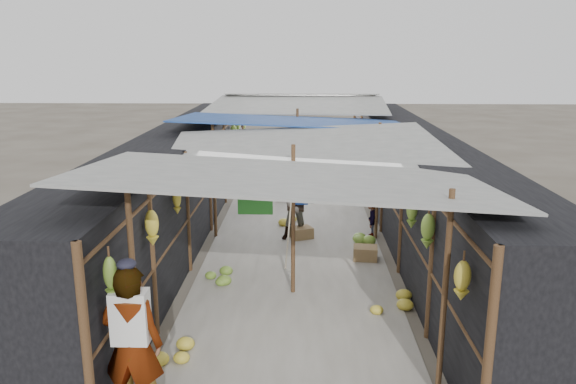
# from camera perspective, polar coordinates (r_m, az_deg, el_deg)

# --- Properties ---
(aisle_slab) EXTENTS (3.60, 16.00, 0.02)m
(aisle_slab) POSITION_cam_1_polar(r_m,az_deg,el_deg) (13.15, 0.79, -3.90)
(aisle_slab) COLOR #9E998E
(aisle_slab) RESTS_ON ground
(stall_left) EXTENTS (1.40, 15.00, 2.30)m
(stall_left) POSITION_cam_1_polar(r_m,az_deg,el_deg) (13.16, -11.03, 1.00)
(stall_left) COLOR black
(stall_left) RESTS_ON ground
(stall_right) EXTENTS (1.40, 15.00, 2.30)m
(stall_right) POSITION_cam_1_polar(r_m,az_deg,el_deg) (13.09, 12.71, 0.85)
(stall_right) COLOR black
(stall_right) RESTS_ON ground
(crate_near) EXTENTS (0.55, 0.51, 0.27)m
(crate_near) POSITION_cam_1_polar(r_m,az_deg,el_deg) (12.56, 1.40, -4.19)
(crate_near) COLOR #987A4D
(crate_near) RESTS_ON ground
(crate_mid) EXTENTS (0.51, 0.43, 0.28)m
(crate_mid) POSITION_cam_1_polar(r_m,az_deg,el_deg) (11.40, 7.85, -6.20)
(crate_mid) COLOR #987A4D
(crate_mid) RESTS_ON ground
(crate_back) EXTENTS (0.51, 0.44, 0.29)m
(crate_back) POSITION_cam_1_polar(r_m,az_deg,el_deg) (15.76, -0.33, -0.36)
(crate_back) COLOR #987A4D
(crate_back) RESTS_ON ground
(black_basin) EXTENTS (0.67, 0.67, 0.20)m
(black_basin) POSITION_cam_1_polar(r_m,az_deg,el_deg) (16.62, 4.32, 0.20)
(black_basin) COLOR black
(black_basin) RESTS_ON ground
(vendor_elderly) EXTENTS (0.71, 0.49, 1.87)m
(vendor_elderly) POSITION_cam_1_polar(r_m,az_deg,el_deg) (6.60, -15.53, -14.74)
(vendor_elderly) COLOR silver
(vendor_elderly) RESTS_ON ground
(shopper_blue) EXTENTS (0.88, 0.75, 1.59)m
(shopper_blue) POSITION_cam_1_polar(r_m,az_deg,el_deg) (12.34, 1.11, -1.31)
(shopper_blue) COLOR #1F549C
(shopper_blue) RESTS_ON ground
(vendor_seated) EXTENTS (0.36, 0.59, 0.88)m
(vendor_seated) POSITION_cam_1_polar(r_m,az_deg,el_deg) (12.77, 8.43, -2.59)
(vendor_seated) COLOR #4C4542
(vendor_seated) RESTS_ON ground
(market_canopy) EXTENTS (5.62, 15.20, 2.77)m
(market_canopy) POSITION_cam_1_polar(r_m,az_deg,el_deg) (12.94, 0.97, 6.70)
(market_canopy) COLOR brown
(market_canopy) RESTS_ON ground
(hanging_bananas) EXTENTS (3.96, 13.87, 0.88)m
(hanging_bananas) POSITION_cam_1_polar(r_m,az_deg,el_deg) (12.57, 1.42, 3.01)
(hanging_bananas) COLOR olive
(hanging_bananas) RESTS_ON ground
(floor_bananas) EXTENTS (3.91, 7.91, 0.35)m
(floor_bananas) POSITION_cam_1_polar(r_m,az_deg,el_deg) (10.75, -2.01, -7.30)
(floor_bananas) COLOR olive
(floor_bananas) RESTS_ON ground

